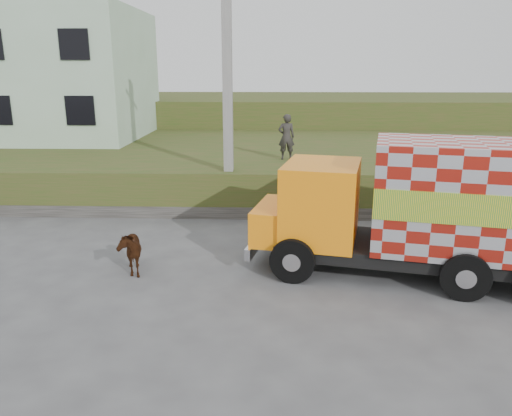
{
  "coord_description": "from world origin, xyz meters",
  "views": [
    {
      "loc": [
        0.45,
        -11.65,
        4.79
      ],
      "look_at": [
        0.04,
        0.75,
        1.3
      ],
      "focal_mm": 35.0,
      "sensor_mm": 36.0,
      "label": 1
    }
  ],
  "objects_px": {
    "utility_pole": "(228,91)",
    "pedestrian": "(286,137)",
    "cargo_truck": "(428,208)",
    "cow": "(128,250)"
  },
  "relations": [
    {
      "from": "utility_pole",
      "to": "pedestrian",
      "type": "relative_size",
      "value": 4.77
    },
    {
      "from": "cargo_truck",
      "to": "pedestrian",
      "type": "bearing_deg",
      "value": 125.44
    },
    {
      "from": "cargo_truck",
      "to": "cow",
      "type": "relative_size",
      "value": 5.68
    },
    {
      "from": "utility_pole",
      "to": "cow",
      "type": "relative_size",
      "value": 5.99
    },
    {
      "from": "cow",
      "to": "pedestrian",
      "type": "height_order",
      "value": "pedestrian"
    },
    {
      "from": "utility_pole",
      "to": "cow",
      "type": "bearing_deg",
      "value": -111.61
    },
    {
      "from": "utility_pole",
      "to": "pedestrian",
      "type": "bearing_deg",
      "value": 48.33
    },
    {
      "from": "cargo_truck",
      "to": "utility_pole",
      "type": "bearing_deg",
      "value": 147.29
    },
    {
      "from": "utility_pole",
      "to": "pedestrian",
      "type": "xyz_separation_m",
      "value": [
        1.96,
        2.2,
        -1.74
      ]
    },
    {
      "from": "utility_pole",
      "to": "cow",
      "type": "height_order",
      "value": "utility_pole"
    }
  ]
}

